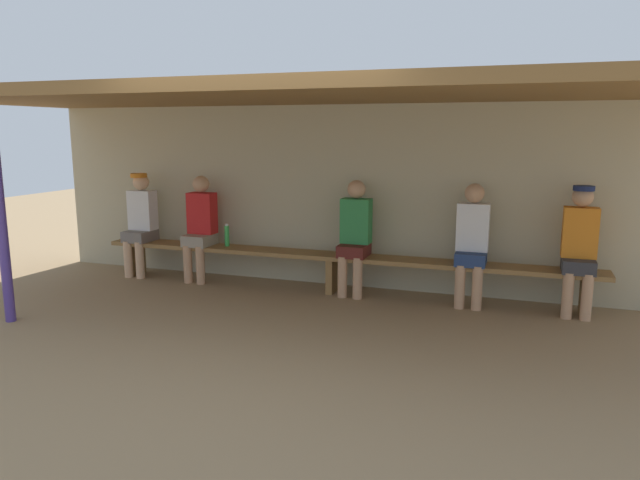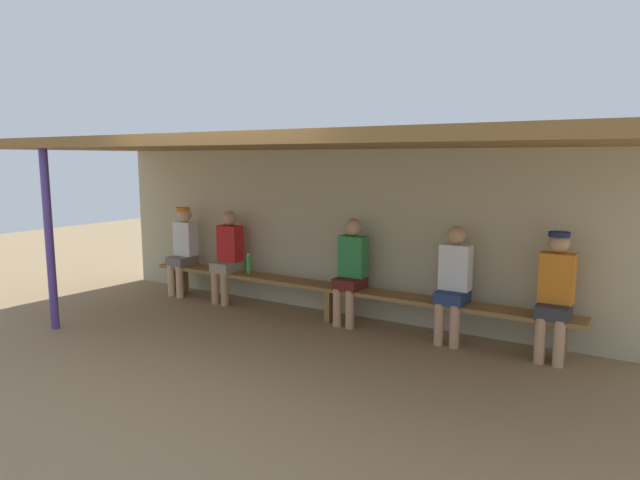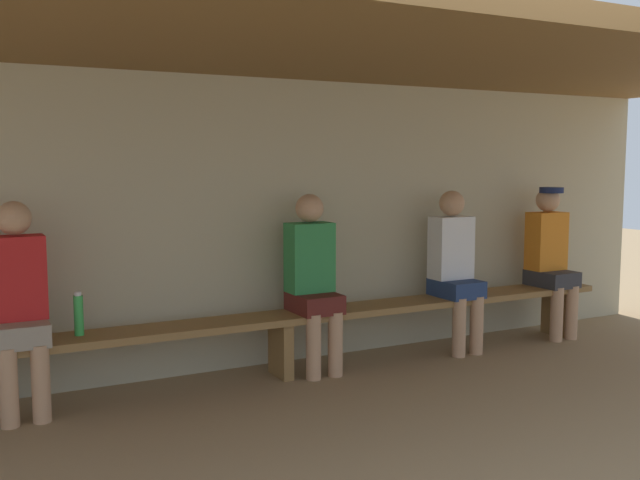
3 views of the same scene
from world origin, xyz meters
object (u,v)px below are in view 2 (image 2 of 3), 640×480
object	(u,v)px
player_in_red	(228,253)
player_in_white	(454,279)
support_post	(49,240)
bench	(332,291)
player_near_post	(351,267)
player_in_blue	(183,246)
water_bottle_green	(248,264)
player_shirtless_tan	(555,290)

from	to	relation	value
player_in_red	player_in_white	bearing A→B (deg)	0.00
support_post	bench	world-z (taller)	support_post
player_in_white	player_near_post	bearing A→B (deg)	180.00
support_post	player_in_red	bearing A→B (deg)	65.18
player_in_blue	player_in_red	world-z (taller)	player_in_blue
support_post	player_in_white	xyz separation A→B (m)	(4.33, 2.10, -0.37)
bench	player_near_post	bearing A→B (deg)	0.66
bench	water_bottle_green	bearing A→B (deg)	178.50
player_shirtless_tan	water_bottle_green	bearing A→B (deg)	179.53
player_in_red	player_near_post	xyz separation A→B (m)	(2.03, 0.00, 0.00)
support_post	player_shirtless_tan	distance (m)	5.81
player_shirtless_tan	water_bottle_green	distance (m)	4.07
player_in_blue	player_shirtless_tan	distance (m)	5.32
bench	player_near_post	world-z (taller)	player_near_post
player_in_red	player_shirtless_tan	xyz separation A→B (m)	(4.43, 0.00, 0.02)
support_post	player_in_blue	world-z (taller)	support_post
water_bottle_green	support_post	bearing A→B (deg)	-121.89
water_bottle_green	player_near_post	bearing A→B (deg)	-1.15
player_in_blue	water_bottle_green	distance (m)	1.26
player_near_post	player_shirtless_tan	distance (m)	2.39
bench	player_in_red	xyz separation A→B (m)	(-1.76, 0.00, 0.34)
bench	player_shirtless_tan	xyz separation A→B (m)	(2.66, 0.00, 0.36)
player_in_red	bench	bearing A→B (deg)	-0.10
player_near_post	player_in_red	bearing A→B (deg)	180.00
player_in_red	water_bottle_green	distance (m)	0.38
player_in_white	player_shirtless_tan	xyz separation A→B (m)	(1.07, 0.00, 0.02)
player_in_red	water_bottle_green	bearing A→B (deg)	5.40
player_in_red	water_bottle_green	size ratio (longest dim) A/B	4.71
bench	player_shirtless_tan	world-z (taller)	player_shirtless_tan
support_post	player_near_post	distance (m)	3.69
water_bottle_green	player_in_red	bearing A→B (deg)	-174.60
player_in_red	player_near_post	distance (m)	2.03
player_in_white	player_shirtless_tan	size ratio (longest dim) A/B	0.99
support_post	bench	size ratio (longest dim) A/B	0.37
support_post	player_in_red	world-z (taller)	support_post
support_post	player_in_blue	bearing A→B (deg)	87.85
bench	player_near_post	size ratio (longest dim) A/B	4.49
support_post	water_bottle_green	xyz separation A→B (m)	(1.33, 2.14, -0.50)
player_in_blue	water_bottle_green	size ratio (longest dim) A/B	4.74
support_post	player_in_blue	xyz separation A→B (m)	(0.08, 2.10, -0.35)
water_bottle_green	player_shirtless_tan	bearing A→B (deg)	-0.47
player_near_post	player_in_white	bearing A→B (deg)	0.00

